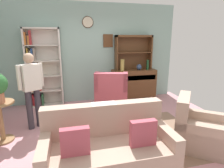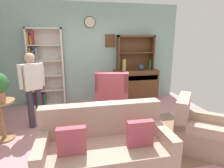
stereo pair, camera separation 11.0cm
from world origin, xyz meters
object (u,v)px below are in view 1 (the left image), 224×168
at_px(armchair_floral, 197,131).
at_px(plant_stand, 0,118).
at_px(bookshelf, 41,70).
at_px(person_reading, 32,86).
at_px(book_stack, 108,118).
at_px(vase_round, 139,67).
at_px(wingback_chair, 112,97).
at_px(sideboard, 134,83).
at_px(couch_floral, 108,149).
at_px(coffee_table, 107,122).
at_px(vase_tall, 122,65).
at_px(bottle_wine, 148,65).
at_px(sideboard_hutch, 133,48).

height_order(armchair_floral, plant_stand, armchair_floral).
bearing_deg(armchair_floral, bookshelf, 135.23).
distance_m(person_reading, book_stack, 1.70).
relative_size(vase_round, book_stack, 0.86).
relative_size(armchair_floral, wingback_chair, 1.03).
distance_m(sideboard, wingback_chair, 1.21).
relative_size(sideboard, couch_floral, 0.72).
bearing_deg(plant_stand, coffee_table, -13.03).
distance_m(vase_tall, book_stack, 2.32).
bearing_deg(armchair_floral, vase_tall, 102.13).
bearing_deg(couch_floral, bottle_wine, 56.43).
relative_size(person_reading, book_stack, 7.92).
distance_m(vase_tall, vase_round, 0.53).
xyz_separation_m(vase_tall, bottle_wine, (0.78, -0.01, -0.02)).
bearing_deg(coffee_table, sideboard, 58.17).
bearing_deg(vase_tall, sideboard_hutch, 25.89).
height_order(bookshelf, couch_floral, bookshelf).
height_order(sideboard_hutch, book_stack, sideboard_hutch).
bearing_deg(book_stack, coffee_table, 134.36).
bearing_deg(armchair_floral, vase_round, 90.82).
xyz_separation_m(sideboard_hutch, vase_tall, (-0.39, -0.19, -0.48)).
bearing_deg(book_stack, bookshelf, 121.20).
bearing_deg(sideboard_hutch, sideboard, -90.00).
xyz_separation_m(vase_round, armchair_floral, (0.04, -2.61, -0.72)).
bearing_deg(plant_stand, wingback_chair, 20.61).
height_order(sideboard, plant_stand, sideboard).
xyz_separation_m(bookshelf, armchair_floral, (2.78, -2.76, -0.71)).
relative_size(bookshelf, sideboard, 1.62).
bearing_deg(couch_floral, wingback_chair, 74.69).
bearing_deg(sideboard_hutch, couch_floral, -116.03).
bearing_deg(coffee_table, bottle_wine, 49.88).
bearing_deg(sideboard, couch_floral, -116.88).
distance_m(vase_tall, couch_floral, 3.08).
bearing_deg(vase_round, vase_tall, -178.51).
distance_m(sideboard, vase_round, 0.52).
distance_m(vase_tall, wingback_chair, 1.13).
distance_m(vase_tall, armchair_floral, 2.77).
distance_m(couch_floral, wingback_chair, 2.13).
bearing_deg(bottle_wine, wingback_chair, -150.47).
bearing_deg(vase_round, bookshelf, 176.86).
distance_m(bottle_wine, plant_stand, 3.93).
relative_size(couch_floral, armchair_floral, 1.68).
bearing_deg(coffee_table, couch_floral, -101.13).
bearing_deg(plant_stand, vase_round, 25.96).
xyz_separation_m(vase_round, book_stack, (-1.41, -2.06, -0.57)).
relative_size(vase_tall, wingback_chair, 0.31).
distance_m(bookshelf, sideboard_hutch, 2.67).
bearing_deg(couch_floral, coffee_table, 78.87).
xyz_separation_m(plant_stand, book_stack, (1.88, -0.46, -0.02)).
relative_size(sideboard_hutch, book_stack, 5.59).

